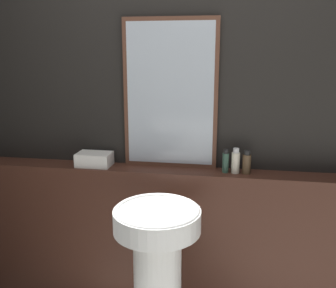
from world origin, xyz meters
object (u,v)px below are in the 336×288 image
at_px(shampoo_bottle, 226,162).
at_px(lotion_bottle, 247,163).
at_px(mirror, 170,95).
at_px(conditioner_bottle, 236,162).
at_px(towel_stack, 94,159).
at_px(pedestal_sink, 157,268).

xyz_separation_m(shampoo_bottle, lotion_bottle, (0.12, -0.00, -0.00)).
distance_m(mirror, conditioner_bottle, 0.57).
bearing_deg(shampoo_bottle, lotion_bottle, -0.00).
xyz_separation_m(mirror, towel_stack, (-0.48, -0.07, -0.41)).
bearing_deg(mirror, shampoo_bottle, -11.99).
bearing_deg(mirror, pedestal_sink, -88.29).
relative_size(towel_stack, shampoo_bottle, 1.49).
height_order(mirror, towel_stack, mirror).
relative_size(conditioner_bottle, lotion_bottle, 1.08).
height_order(shampoo_bottle, conditioner_bottle, conditioner_bottle).
bearing_deg(pedestal_sink, mirror, 91.71).
bearing_deg(mirror, lotion_bottle, -8.90).
bearing_deg(shampoo_bottle, mirror, 168.01).
bearing_deg(lotion_bottle, pedestal_sink, -136.91).
height_order(shampoo_bottle, lotion_bottle, shampoo_bottle).
height_order(pedestal_sink, mirror, mirror).
distance_m(towel_stack, conditioner_bottle, 0.89).
bearing_deg(shampoo_bottle, pedestal_sink, -127.93).
relative_size(mirror, conditioner_bottle, 5.92).
bearing_deg(conditioner_bottle, shampoo_bottle, 180.00).
bearing_deg(lotion_bottle, mirror, 171.10).
xyz_separation_m(mirror, lotion_bottle, (0.48, -0.07, -0.39)).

